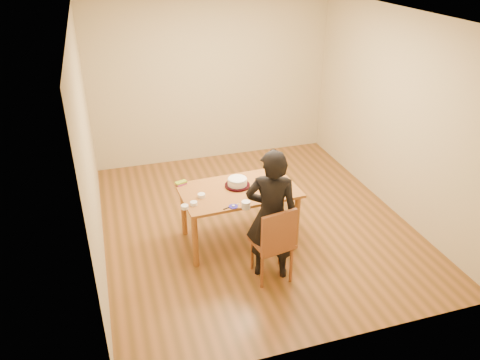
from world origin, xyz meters
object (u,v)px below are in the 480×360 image
object	(u,v)px
dining_table	(239,191)
cake_plate	(237,185)
cake	(237,182)
person	(271,215)
dining_chair	(272,243)

from	to	relation	value
dining_table	cake_plate	distance (m)	0.08
cake	cake_plate	bearing A→B (deg)	0.00
cake	person	world-z (taller)	person
dining_table	person	size ratio (longest dim) A/B	0.90
dining_chair	dining_table	bearing A→B (deg)	90.69
cake	dining_chair	bearing A→B (deg)	-80.39
dining_chair	cake_plate	size ratio (longest dim) A/B	1.29
dining_chair	person	bearing A→B (deg)	79.74
dining_chair	person	distance (m)	0.34
dining_chair	cake	world-z (taller)	cake
cake_plate	person	distance (m)	0.82
person	cake_plate	bearing A→B (deg)	-57.27
dining_chair	person	world-z (taller)	person
person	dining_chair	bearing A→B (deg)	112.60
person	dining_table	bearing A→B (deg)	-55.79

